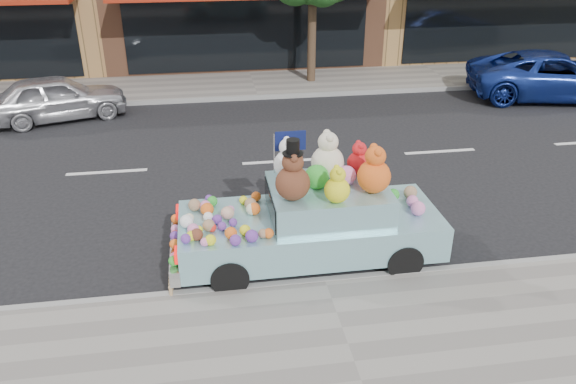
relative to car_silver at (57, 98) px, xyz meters
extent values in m
plane|color=black|center=(5.79, -3.98, -0.64)|extent=(120.00, 120.00, 0.00)
cube|color=gray|center=(5.79, -10.48, -0.58)|extent=(60.00, 3.00, 0.12)
cube|color=gray|center=(5.79, 2.52, -0.58)|extent=(60.00, 3.00, 0.12)
cube|color=gray|center=(5.79, -8.98, -0.57)|extent=(60.00, 0.12, 0.13)
cube|color=gray|center=(5.79, 1.02, -0.57)|extent=(60.00, 0.12, 0.13)
cube|color=black|center=(5.79, 4.00, 0.76)|extent=(8.50, 0.06, 2.40)
cube|color=black|center=(15.79, 4.00, 0.76)|extent=(8.50, 0.06, 2.40)
cylinder|color=#38281C|center=(7.79, 2.52, 0.96)|extent=(0.28, 0.28, 3.20)
imported|color=silver|center=(0.00, 0.00, 0.00)|extent=(4.03, 2.55, 1.28)
imported|color=navy|center=(15.00, -0.26, 0.08)|extent=(5.57, 3.41, 1.44)
cylinder|color=black|center=(7.10, -8.94, -0.34)|extent=(0.60, 0.20, 0.60)
cylinder|color=black|center=(7.09, -7.38, -0.34)|extent=(0.60, 0.20, 0.60)
cylinder|color=black|center=(4.30, -8.95, -0.34)|extent=(0.60, 0.20, 0.60)
cylinder|color=black|center=(4.29, -7.39, -0.34)|extent=(0.60, 0.20, 0.60)
cube|color=#8AC4CD|center=(5.70, -8.17, -0.09)|extent=(4.31, 1.71, 0.60)
cube|color=#8AC4CD|center=(6.00, -8.17, 0.46)|extent=(1.91, 1.51, 0.50)
cube|color=silver|center=(3.48, -8.18, -0.24)|extent=(0.17, 1.78, 0.26)
cube|color=red|center=(3.53, -8.86, 0.08)|extent=(0.06, 0.28, 0.16)
cube|color=red|center=(3.52, -7.50, 0.08)|extent=(0.06, 0.28, 0.16)
cube|color=black|center=(5.05, -8.17, 0.46)|extent=(0.04, 1.30, 0.40)
sphere|color=#532917|center=(5.35, -8.52, 0.98)|extent=(0.54, 0.54, 0.54)
sphere|color=#532917|center=(5.35, -8.52, 1.33)|extent=(0.34, 0.34, 0.34)
sphere|color=#532917|center=(5.35, -8.64, 1.44)|extent=(0.13, 0.13, 0.13)
sphere|color=#532917|center=(5.35, -8.40, 1.44)|extent=(0.13, 0.13, 0.13)
cylinder|color=black|center=(5.35, -8.52, 1.47)|extent=(0.32, 0.32, 0.02)
cylinder|color=black|center=(5.35, -8.52, 1.58)|extent=(0.20, 0.20, 0.22)
sphere|color=beige|center=(6.04, -7.82, 0.98)|extent=(0.55, 0.55, 0.55)
sphere|color=beige|center=(6.04, -7.82, 1.34)|extent=(0.34, 0.34, 0.34)
sphere|color=beige|center=(6.04, -7.94, 1.45)|extent=(0.13, 0.13, 0.13)
sphere|color=beige|center=(6.04, -7.70, 1.45)|extent=(0.13, 0.13, 0.13)
sphere|color=#E15015|center=(6.65, -8.46, 0.98)|extent=(0.53, 0.53, 0.53)
sphere|color=#E15015|center=(6.65, -8.46, 1.32)|extent=(0.33, 0.33, 0.33)
sphere|color=#E15015|center=(6.65, -8.58, 1.43)|extent=(0.13, 0.13, 0.13)
sphere|color=#E15015|center=(6.65, -8.35, 1.43)|extent=(0.13, 0.13, 0.13)
sphere|color=red|center=(6.59, -7.76, 0.91)|extent=(0.39, 0.39, 0.39)
sphere|color=red|center=(6.59, -7.76, 1.16)|extent=(0.24, 0.24, 0.24)
sphere|color=red|center=(6.59, -7.85, 1.24)|extent=(0.09, 0.09, 0.09)
sphere|color=red|center=(6.59, -7.68, 1.24)|extent=(0.09, 0.09, 0.09)
sphere|color=white|center=(5.39, -7.72, 0.95)|extent=(0.47, 0.47, 0.47)
sphere|color=white|center=(5.39, -7.72, 1.25)|extent=(0.29, 0.29, 0.29)
sphere|color=white|center=(5.39, -7.82, 1.34)|extent=(0.11, 0.11, 0.11)
sphere|color=white|center=(5.39, -7.62, 1.34)|extent=(0.11, 0.11, 0.11)
sphere|color=yellow|center=(6.00, -8.72, 0.91)|extent=(0.40, 0.40, 0.40)
sphere|color=yellow|center=(6.00, -8.72, 1.17)|extent=(0.25, 0.25, 0.25)
sphere|color=yellow|center=(6.00, -8.80, 1.25)|extent=(0.09, 0.09, 0.09)
sphere|color=yellow|center=(6.00, -8.63, 1.25)|extent=(0.09, 0.09, 0.09)
sphere|color=green|center=(5.80, -8.17, 0.89)|extent=(0.40, 0.40, 0.40)
sphere|color=pink|center=(6.30, -8.12, 0.86)|extent=(0.32, 0.32, 0.32)
sphere|color=green|center=(4.11, -7.61, 0.30)|extent=(0.18, 0.18, 0.18)
sphere|color=pink|center=(4.00, -7.76, 0.30)|extent=(0.18, 0.18, 0.18)
sphere|color=green|center=(4.36, -8.10, 0.31)|extent=(0.20, 0.20, 0.20)
sphere|color=beige|center=(3.73, -8.11, 0.29)|extent=(0.15, 0.15, 0.15)
sphere|color=#87664A|center=(3.82, -7.73, 0.32)|extent=(0.21, 0.21, 0.21)
sphere|color=#5D2D8A|center=(3.68, -8.75, 0.29)|extent=(0.16, 0.16, 0.16)
sphere|color=beige|center=(4.75, -8.02, 0.31)|extent=(0.20, 0.20, 0.20)
sphere|color=yellow|center=(4.05, -8.86, 0.30)|extent=(0.17, 0.17, 0.17)
sphere|color=yellow|center=(3.87, -8.51, 0.28)|extent=(0.14, 0.14, 0.14)
sphere|color=yellow|center=(3.76, -8.69, 0.29)|extent=(0.16, 0.16, 0.16)
sphere|color=#87664A|center=(4.85, -8.78, 0.29)|extent=(0.15, 0.15, 0.15)
sphere|color=#5D2D8A|center=(4.67, -8.87, 0.31)|extent=(0.20, 0.20, 0.20)
sphere|color=#5D2D8A|center=(4.41, -8.93, 0.30)|extent=(0.18, 0.18, 0.18)
sphere|color=#F25816|center=(4.93, -8.79, 0.29)|extent=(0.16, 0.16, 0.16)
sphere|color=red|center=(4.08, -8.47, 0.28)|extent=(0.14, 0.14, 0.14)
sphere|color=#F25816|center=(4.79, -8.02, 0.32)|extent=(0.21, 0.21, 0.21)
sphere|color=pink|center=(3.79, -8.53, 0.31)|extent=(0.19, 0.19, 0.19)
sphere|color=yellow|center=(4.64, -7.62, 0.28)|extent=(0.15, 0.15, 0.15)
sphere|color=white|center=(3.69, -8.28, 0.32)|extent=(0.22, 0.22, 0.22)
sphere|color=#5A2B19|center=(3.85, -8.69, 0.31)|extent=(0.19, 0.19, 0.19)
sphere|color=yellow|center=(4.58, -8.66, 0.30)|extent=(0.18, 0.18, 0.18)
sphere|color=beige|center=(4.00, -7.73, 0.28)|extent=(0.14, 0.14, 0.14)
sphere|color=#F25816|center=(4.36, -8.73, 0.31)|extent=(0.19, 0.19, 0.19)
sphere|color=pink|center=(3.96, -8.88, 0.28)|extent=(0.14, 0.14, 0.14)
sphere|color=#87664A|center=(4.03, -8.44, 0.31)|extent=(0.20, 0.20, 0.20)
sphere|color=#5D2D8A|center=(4.24, -8.45, 0.28)|extent=(0.14, 0.14, 0.14)
sphere|color=#5D2D8A|center=(4.06, -7.46, 0.28)|extent=(0.14, 0.14, 0.14)
sphere|color=white|center=(4.03, -8.14, 0.29)|extent=(0.16, 0.16, 0.16)
sphere|color=#F25816|center=(4.02, -7.92, 0.32)|extent=(0.22, 0.22, 0.22)
sphere|color=#87664A|center=(4.74, -7.84, 0.31)|extent=(0.21, 0.21, 0.21)
sphere|color=#5D2D8A|center=(4.17, -8.23, 0.29)|extent=(0.16, 0.16, 0.16)
sphere|color=#5D2D8A|center=(4.42, -8.35, 0.28)|extent=(0.13, 0.13, 0.13)
sphere|color=#F25816|center=(4.87, -7.54, 0.30)|extent=(0.17, 0.17, 0.17)
sphere|color=pink|center=(4.40, -7.93, 0.28)|extent=(0.14, 0.14, 0.14)
sphere|color=#D8A88C|center=(4.35, -8.12, 0.33)|extent=(0.22, 0.22, 0.22)
sphere|color=#F25816|center=(3.47, -7.54, -0.03)|extent=(0.16, 0.16, 0.16)
sphere|color=pink|center=(3.48, -8.70, -0.04)|extent=(0.13, 0.13, 0.13)
sphere|color=red|center=(3.48, -8.06, -0.04)|extent=(0.15, 0.15, 0.15)
sphere|color=green|center=(3.48, -8.85, -0.03)|extent=(0.17, 0.17, 0.17)
sphere|color=#F25816|center=(3.48, -8.37, -0.03)|extent=(0.16, 0.16, 0.16)
sphere|color=#5D2D8A|center=(3.48, -8.11, -0.03)|extent=(0.16, 0.16, 0.16)
sphere|color=pink|center=(3.47, -7.88, -0.03)|extent=(0.15, 0.15, 0.15)
sphere|color=white|center=(7.09, -7.82, 0.30)|extent=(0.19, 0.19, 0.19)
sphere|color=pink|center=(7.45, -8.45, 0.33)|extent=(0.24, 0.24, 0.24)
sphere|color=#5D2D8A|center=(7.02, -7.71, 0.33)|extent=(0.25, 0.25, 0.25)
sphere|color=green|center=(7.21, -7.88, 0.32)|extent=(0.22, 0.22, 0.22)
sphere|color=pink|center=(7.46, -8.15, 0.31)|extent=(0.20, 0.20, 0.20)
sphere|color=#87664A|center=(7.53, -7.86, 0.33)|extent=(0.23, 0.23, 0.23)
cylinder|color=#997A54|center=(3.40, -9.03, -0.47)|extent=(0.06, 0.06, 0.17)
sphere|color=#997A54|center=(3.40, -9.03, -0.38)|extent=(0.07, 0.07, 0.07)
cylinder|color=#997A54|center=(3.40, -8.94, -0.47)|extent=(0.06, 0.06, 0.17)
sphere|color=#997A54|center=(3.40, -8.94, -0.38)|extent=(0.07, 0.07, 0.07)
cylinder|color=#997A54|center=(3.40, -8.85, -0.47)|extent=(0.06, 0.06, 0.17)
sphere|color=#997A54|center=(3.40, -8.85, -0.38)|extent=(0.07, 0.07, 0.07)
cylinder|color=#997A54|center=(3.40, -8.76, -0.47)|extent=(0.06, 0.06, 0.17)
sphere|color=#997A54|center=(3.40, -8.76, -0.38)|extent=(0.07, 0.07, 0.07)
cylinder|color=#997A54|center=(3.40, -8.67, -0.47)|extent=(0.06, 0.06, 0.17)
sphere|color=#997A54|center=(3.40, -8.67, -0.38)|extent=(0.07, 0.07, 0.07)
cylinder|color=#997A54|center=(3.40, -8.58, -0.47)|extent=(0.06, 0.06, 0.17)
sphere|color=#997A54|center=(3.40, -8.58, -0.38)|extent=(0.07, 0.07, 0.07)
cylinder|color=#997A54|center=(3.40, -8.49, -0.47)|extent=(0.06, 0.06, 0.17)
sphere|color=#997A54|center=(3.40, -8.49, -0.38)|extent=(0.07, 0.07, 0.07)
cylinder|color=#997A54|center=(3.40, -8.40, -0.47)|extent=(0.06, 0.06, 0.17)
sphere|color=#997A54|center=(3.40, -8.40, -0.38)|extent=(0.07, 0.07, 0.07)
cylinder|color=#997A54|center=(3.40, -8.31, -0.47)|extent=(0.06, 0.06, 0.17)
sphere|color=#997A54|center=(3.40, -8.31, -0.38)|extent=(0.07, 0.07, 0.07)
cylinder|color=#997A54|center=(3.40, -8.22, -0.47)|extent=(0.06, 0.06, 0.17)
sphere|color=#997A54|center=(3.40, -8.22, -0.38)|extent=(0.07, 0.07, 0.07)
cylinder|color=#997A54|center=(3.40, -8.13, -0.47)|extent=(0.06, 0.06, 0.17)
sphere|color=#997A54|center=(3.40, -8.13, -0.38)|extent=(0.07, 0.07, 0.07)
cylinder|color=#997A54|center=(3.40, -8.04, -0.47)|extent=(0.06, 0.06, 0.17)
sphere|color=#997A54|center=(3.40, -8.04, -0.38)|extent=(0.07, 0.07, 0.07)
cylinder|color=#997A54|center=(3.39, -7.95, -0.47)|extent=(0.06, 0.06, 0.17)
sphere|color=#997A54|center=(3.39, -7.95, -0.38)|extent=(0.07, 0.07, 0.07)
cylinder|color=#997A54|center=(3.39, -7.86, -0.47)|extent=(0.06, 0.06, 0.17)
sphere|color=#997A54|center=(3.39, -7.86, -0.38)|extent=(0.07, 0.07, 0.07)
cylinder|color=#997A54|center=(3.39, -7.77, -0.47)|extent=(0.06, 0.06, 0.17)
sphere|color=#997A54|center=(3.39, -7.77, -0.38)|extent=(0.07, 0.07, 0.07)
cylinder|color=#997A54|center=(3.39, -7.68, -0.47)|extent=(0.06, 0.06, 0.17)
sphere|color=#997A54|center=(3.39, -7.68, -0.38)|extent=(0.07, 0.07, 0.07)
cylinder|color=#997A54|center=(3.39, -7.59, -0.47)|extent=(0.06, 0.06, 0.17)
sphere|color=#997A54|center=(3.39, -7.59, -0.38)|extent=(0.07, 0.07, 0.07)
cylinder|color=#997A54|center=(3.39, -7.50, -0.47)|extent=(0.06, 0.06, 0.17)
sphere|color=#997A54|center=(3.39, -7.50, -0.38)|extent=(0.07, 0.07, 0.07)
cylinder|color=#997A54|center=(3.39, -7.42, -0.47)|extent=(0.06, 0.06, 0.17)
sphere|color=#997A54|center=(3.39, -7.42, -0.38)|extent=(0.07, 0.07, 0.07)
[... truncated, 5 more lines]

